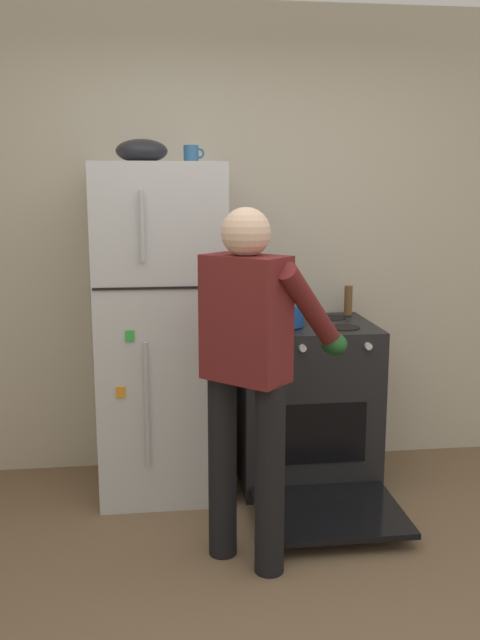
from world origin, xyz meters
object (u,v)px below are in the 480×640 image
Objects in this scene: refrigerator at (161,331)px; person_cook at (251,356)px; pepper_mill at (348,300)px; mixing_bowl at (142,151)px; coffee_mug at (192,154)px; red_pot at (280,314)px; stove_range at (305,405)px.

person_cook is (0.38, -0.86, 0.06)m from refrigerator.
person_cook is 1.29m from pepper_mill.
pepper_mill is 0.65× the size of mixing_bowl.
refrigerator is 0.96m from mixing_bowl.
coffee_mug is 0.64× the size of pepper_mill.
coffee_mug is at bearing 167.94° from red_pot.
person_cook reaches higher than red_pot.
stove_range is 3.33× the size of red_pot.
coffee_mug is 1.26m from pepper_mill.
pepper_mill is at bearing 9.18° from coffee_mug.
red_pot is 1.37× the size of mixing_bowl.
mixing_bowl is (-0.73, 0.05, 0.88)m from red_pot.
refrigerator is at bearing -0.21° from mixing_bowl.
pepper_mill is (0.93, 0.15, -0.83)m from coffee_mug.
refrigerator reaches higher than red_pot.
coffee_mug reaches higher than stove_range.
refrigerator is 16.08× the size of coffee_mug.
stove_range is (0.81, -0.02, -0.45)m from refrigerator.
stove_range is 0.67m from pepper_mill.
coffee_mug is at bearing 173.81° from stove_range.
pepper_mill is at bearing 10.22° from refrigerator.
coffee_mug reaches higher than person_cook.
coffee_mug is at bearing 15.40° from refrigerator.
coffee_mug is at bearing 102.08° from person_cook.
refrigerator reaches higher than person_cook.
red_pot is 0.99m from coffee_mug.
red_pot is 3.30× the size of coffee_mug.
coffee_mug reaches higher than refrigerator.
person_cook is (-0.43, -0.84, 0.51)m from stove_range.
pepper_mill reaches higher than red_pot.
coffee_mug is 0.27m from mixing_bowl.
refrigerator reaches higher than pepper_mill.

